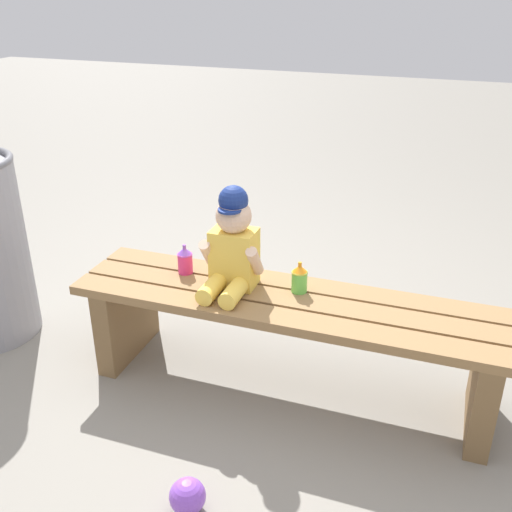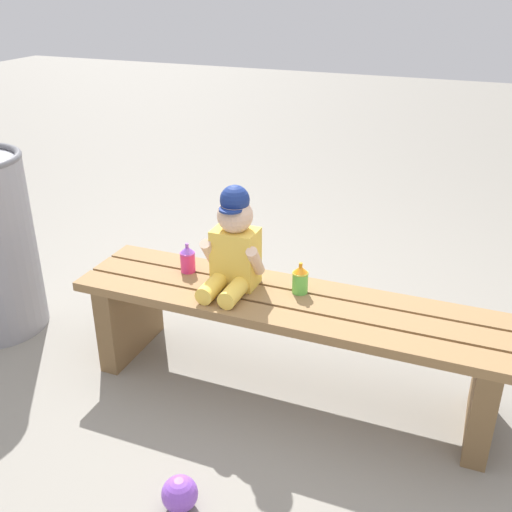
{
  "view_description": "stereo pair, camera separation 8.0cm",
  "coord_description": "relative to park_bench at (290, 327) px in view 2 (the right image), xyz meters",
  "views": [
    {
      "loc": [
        0.52,
        -1.88,
        1.52
      ],
      "look_at": [
        -0.12,
        -0.05,
        0.58
      ],
      "focal_mm": 41.9,
      "sensor_mm": 36.0,
      "label": 1
    },
    {
      "loc": [
        0.6,
        -1.85,
        1.52
      ],
      "look_at": [
        -0.12,
        -0.05,
        0.58
      ],
      "focal_mm": 41.9,
      "sensor_mm": 36.0,
      "label": 2
    }
  ],
  "objects": [
    {
      "name": "sippy_cup_right",
      "position": [
        0.02,
        0.06,
        0.18
      ],
      "size": [
        0.06,
        0.06,
        0.12
      ],
      "color": "#66CC4C",
      "rests_on": "park_bench"
    },
    {
      "name": "toy_ball",
      "position": [
        -0.12,
        -0.69,
        -0.23
      ],
      "size": [
        0.11,
        0.11,
        0.11
      ],
      "primitive_type": "sphere",
      "color": "#8C4CCC",
      "rests_on": "ground_plane"
    },
    {
      "name": "park_bench",
      "position": [
        0.0,
        0.0,
        0.0
      ],
      "size": [
        1.68,
        0.39,
        0.4
      ],
      "color": "olive",
      "rests_on": "ground_plane"
    },
    {
      "name": "child_figure",
      "position": [
        -0.24,
        0.02,
        0.3
      ],
      "size": [
        0.23,
        0.27,
        0.4
      ],
      "color": "#F2C64C",
      "rests_on": "park_bench"
    },
    {
      "name": "sippy_cup_left",
      "position": [
        -0.46,
        0.06,
        0.18
      ],
      "size": [
        0.06,
        0.06,
        0.12
      ],
      "color": "#E5337F",
      "rests_on": "park_bench"
    },
    {
      "name": "ground_plane",
      "position": [
        0.0,
        0.0,
        -0.28
      ],
      "size": [
        16.0,
        16.0,
        0.0
      ],
      "primitive_type": "plane",
      "color": "gray"
    }
  ]
}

